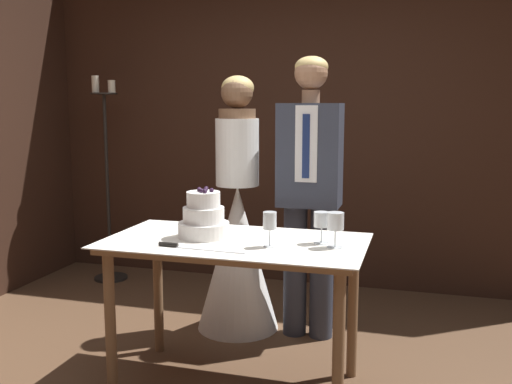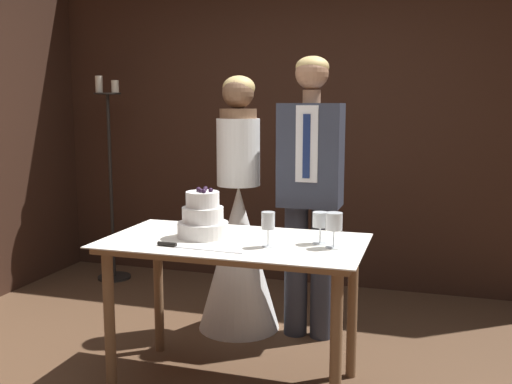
{
  "view_description": "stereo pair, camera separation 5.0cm",
  "coord_description": "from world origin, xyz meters",
  "px_view_note": "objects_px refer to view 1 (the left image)",
  "views": [
    {
      "loc": [
        0.95,
        -2.47,
        1.48
      ],
      "look_at": [
        0.05,
        0.63,
        0.99
      ],
      "focal_mm": 40.0,
      "sensor_mm": 36.0,
      "label": 1
    },
    {
      "loc": [
        1.0,
        -2.46,
        1.48
      ],
      "look_at": [
        0.05,
        0.63,
        0.99
      ],
      "focal_mm": 40.0,
      "sensor_mm": 36.0,
      "label": 2
    }
  ],
  "objects_px": {
    "wine_glass_middle": "(322,221)",
    "candle_stand": "(107,189)",
    "wine_glass_near": "(270,222)",
    "bride": "(238,238)",
    "cake_table": "(235,259)",
    "groom": "(310,185)",
    "wine_glass_far": "(335,222)",
    "tiered_cake": "(204,218)",
    "cake_knife": "(185,247)"
  },
  "relations": [
    {
      "from": "wine_glass_middle",
      "to": "candle_stand",
      "type": "distance_m",
      "value": 2.52
    },
    {
      "from": "wine_glass_near",
      "to": "bride",
      "type": "height_order",
      "value": "bride"
    },
    {
      "from": "cake_table",
      "to": "groom",
      "type": "relative_size",
      "value": 0.75
    },
    {
      "from": "cake_table",
      "to": "wine_glass_far",
      "type": "bearing_deg",
      "value": -1.14
    },
    {
      "from": "groom",
      "to": "wine_glass_near",
      "type": "bearing_deg",
      "value": -92.11
    },
    {
      "from": "tiered_cake",
      "to": "cake_knife",
      "type": "bearing_deg",
      "value": -90.17
    },
    {
      "from": "wine_glass_near",
      "to": "groom",
      "type": "distance_m",
      "value": 0.86
    },
    {
      "from": "tiered_cake",
      "to": "groom",
      "type": "height_order",
      "value": "groom"
    },
    {
      "from": "cake_table",
      "to": "wine_glass_middle",
      "type": "xyz_separation_m",
      "value": [
        0.44,
        0.05,
        0.22
      ]
    },
    {
      "from": "wine_glass_near",
      "to": "wine_glass_far",
      "type": "relative_size",
      "value": 1.0
    },
    {
      "from": "wine_glass_middle",
      "to": "candle_stand",
      "type": "xyz_separation_m",
      "value": [
        -2.07,
        1.44,
        -0.12
      ]
    },
    {
      "from": "cake_knife",
      "to": "wine_glass_near",
      "type": "height_order",
      "value": "wine_glass_near"
    },
    {
      "from": "cake_knife",
      "to": "wine_glass_near",
      "type": "bearing_deg",
      "value": 23.23
    },
    {
      "from": "tiered_cake",
      "to": "cake_table",
      "type": "bearing_deg",
      "value": -7.11
    },
    {
      "from": "wine_glass_near",
      "to": "groom",
      "type": "bearing_deg",
      "value": 87.89
    },
    {
      "from": "wine_glass_middle",
      "to": "wine_glass_far",
      "type": "relative_size",
      "value": 0.92
    },
    {
      "from": "cake_knife",
      "to": "candle_stand",
      "type": "height_order",
      "value": "candle_stand"
    },
    {
      "from": "wine_glass_middle",
      "to": "bride",
      "type": "height_order",
      "value": "bride"
    },
    {
      "from": "wine_glass_middle",
      "to": "candle_stand",
      "type": "relative_size",
      "value": 0.09
    },
    {
      "from": "cake_table",
      "to": "tiered_cake",
      "type": "bearing_deg",
      "value": 172.89
    },
    {
      "from": "wine_glass_near",
      "to": "bride",
      "type": "distance_m",
      "value": 1.01
    },
    {
      "from": "tiered_cake",
      "to": "groom",
      "type": "xyz_separation_m",
      "value": [
        0.42,
        0.74,
        0.1
      ]
    },
    {
      "from": "bride",
      "to": "groom",
      "type": "relative_size",
      "value": 0.94
    },
    {
      "from": "bride",
      "to": "candle_stand",
      "type": "xyz_separation_m",
      "value": [
        -1.39,
        0.72,
        0.17
      ]
    },
    {
      "from": "cake_table",
      "to": "wine_glass_near",
      "type": "bearing_deg",
      "value": -22.39
    },
    {
      "from": "cake_table",
      "to": "wine_glass_middle",
      "type": "height_order",
      "value": "wine_glass_middle"
    },
    {
      "from": "cake_table",
      "to": "cake_knife",
      "type": "bearing_deg",
      "value": -128.83
    },
    {
      "from": "cake_table",
      "to": "candle_stand",
      "type": "distance_m",
      "value": 2.21
    },
    {
      "from": "cake_knife",
      "to": "wine_glass_middle",
      "type": "distance_m",
      "value": 0.69
    },
    {
      "from": "cake_knife",
      "to": "wine_glass_middle",
      "type": "height_order",
      "value": "wine_glass_middle"
    },
    {
      "from": "tiered_cake",
      "to": "wine_glass_far",
      "type": "bearing_deg",
      "value": -2.7
    },
    {
      "from": "tiered_cake",
      "to": "wine_glass_near",
      "type": "bearing_deg",
      "value": -15.51
    },
    {
      "from": "cake_knife",
      "to": "wine_glass_far",
      "type": "bearing_deg",
      "value": 20.41
    },
    {
      "from": "cake_knife",
      "to": "wine_glass_middle",
      "type": "relative_size",
      "value": 2.84
    },
    {
      "from": "wine_glass_near",
      "to": "cake_table",
      "type": "bearing_deg",
      "value": 157.61
    },
    {
      "from": "wine_glass_middle",
      "to": "bride",
      "type": "xyz_separation_m",
      "value": [
        -0.68,
        0.71,
        -0.3
      ]
    },
    {
      "from": "tiered_cake",
      "to": "wine_glass_near",
      "type": "distance_m",
      "value": 0.4
    },
    {
      "from": "groom",
      "to": "candle_stand",
      "type": "relative_size",
      "value": 1.03
    },
    {
      "from": "wine_glass_far",
      "to": "candle_stand",
      "type": "height_order",
      "value": "candle_stand"
    },
    {
      "from": "cake_table",
      "to": "bride",
      "type": "height_order",
      "value": "bride"
    },
    {
      "from": "groom",
      "to": "cake_table",
      "type": "bearing_deg",
      "value": -107.21
    },
    {
      "from": "cake_table",
      "to": "groom",
      "type": "bearing_deg",
      "value": 72.79
    },
    {
      "from": "cake_table",
      "to": "tiered_cake",
      "type": "height_order",
      "value": "tiered_cake"
    },
    {
      "from": "wine_glass_far",
      "to": "groom",
      "type": "bearing_deg",
      "value": 109.72
    },
    {
      "from": "tiered_cake",
      "to": "candle_stand",
      "type": "distance_m",
      "value": 2.06
    },
    {
      "from": "groom",
      "to": "candle_stand",
      "type": "xyz_separation_m",
      "value": [
        -1.87,
        0.72,
        -0.2
      ]
    },
    {
      "from": "candle_stand",
      "to": "wine_glass_middle",
      "type": "bearing_deg",
      "value": -34.8
    },
    {
      "from": "wine_glass_far",
      "to": "groom",
      "type": "xyz_separation_m",
      "value": [
        -0.28,
        0.78,
        0.07
      ]
    },
    {
      "from": "wine_glass_middle",
      "to": "cake_table",
      "type": "bearing_deg",
      "value": -172.94
    },
    {
      "from": "cake_knife",
      "to": "groom",
      "type": "bearing_deg",
      "value": 70.33
    }
  ]
}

